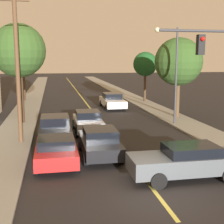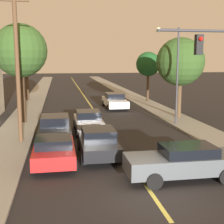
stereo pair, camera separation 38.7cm
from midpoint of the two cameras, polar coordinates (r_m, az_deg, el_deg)
name	(u,v)px [view 1 (the left image)]	position (r m, az deg, el deg)	size (l,w,h in m)	color
ground_plane	(157,195)	(11.90, 7.29, -14.80)	(200.00, 200.00, 0.00)	black
road_surface	(78,92)	(46.66, -6.49, 3.58)	(9.93, 80.00, 0.01)	black
sidewalk_left	(35,93)	(46.61, -14.14, 3.41)	(2.50, 80.00, 0.12)	gray
sidewalk_right	(119,91)	(47.52, 1.02, 3.81)	(2.50, 80.00, 0.12)	gray
car_near_lane_front	(100,142)	(15.82, -2.95, -5.55)	(1.93, 4.15, 1.50)	black
car_near_lane_second	(88,121)	(21.06, -4.97, -1.72)	(1.88, 4.06, 1.50)	#A5A8B2
car_outer_lane_front	(56,150)	(14.93, -10.91, -6.89)	(2.00, 3.81, 1.35)	red
car_outer_lane_second	(55,128)	(19.41, -10.92, -2.83)	(2.00, 4.58, 1.53)	black
car_far_oncoming	(112,101)	(31.53, -0.30, 2.11)	(2.03, 5.20, 1.51)	white
car_crossing_right	(187,161)	(13.35, 12.76, -8.71)	(4.77, 1.85, 1.43)	#474C51
streetlamp_right	(171,63)	(23.35, 10.30, 8.84)	(1.78, 0.36, 7.03)	#333338
utility_pole_left	(17,65)	(18.59, -17.51, 8.17)	(1.60, 0.24, 8.57)	#513823
tree_left_near	(22,60)	(38.08, -16.36, 9.17)	(2.93, 2.93, 6.25)	#3D2B1C
tree_left_far	(19,51)	(24.54, -17.14, 10.61)	(3.99, 3.99, 7.41)	#3D2B1C
tree_right_near	(179,62)	(26.39, 11.66, 8.96)	(3.92, 3.92, 6.54)	#4C3823
tree_right_far	(145,64)	(35.89, 5.79, 8.67)	(2.74, 2.74, 5.60)	#3D2B1C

